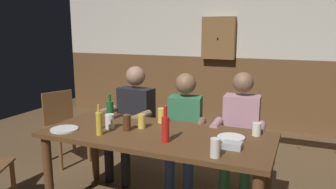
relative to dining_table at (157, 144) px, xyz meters
The scene contains 21 objects.
back_wall_upper 3.26m from the dining_table, 90.00° to the left, with size 6.65×0.12×1.16m, color beige.
back_wall_wainscot 3.07m from the dining_table, 90.00° to the left, with size 6.65×0.12×1.18m, color brown.
dining_table is the anchor object (origin of this frame).
person_0 0.89m from the dining_table, 132.93° to the left, with size 0.57×0.56×1.25m.
person_1 0.66m from the dining_table, 88.88° to the left, with size 0.52×0.58×1.20m.
person_2 0.90m from the dining_table, 47.60° to the left, with size 0.50×0.53×1.24m.
chair_empty_near_left 1.76m from the dining_table, 157.68° to the left, with size 0.57×0.57×0.88m.
table_candle 0.56m from the dining_table, 168.43° to the right, with size 0.04×0.04×0.08m, color #F9E08C.
condiment_caddy 0.71m from the dining_table, 10.10° to the right, with size 0.14×0.10×0.05m, color #B2B7BC.
plate_0 0.65m from the dining_table, ahead, with size 0.23×0.23×0.01m, color white.
plate_1 0.84m from the dining_table, 162.38° to the right, with size 0.24×0.24×0.01m, color white.
bottle_0 0.53m from the dining_table, 150.44° to the right, with size 0.06×0.06×0.26m.
bottle_1 0.68m from the dining_table, 160.42° to the left, with size 0.07×0.07×0.26m.
bottle_2 0.33m from the dining_table, 47.88° to the right, with size 0.06×0.06×0.30m.
pint_glass_0 0.32m from the dining_table, behind, with size 0.07×0.07×0.14m, color #4C2D19.
pint_glass_1 0.87m from the dining_table, 18.31° to the left, with size 0.08×0.08×0.11m, color white.
pint_glass_2 0.72m from the dining_table, 28.63° to the right, with size 0.07×0.07×0.14m, color white.
pint_glass_3 0.36m from the dining_table, 105.74° to the left, with size 0.08×0.08×0.14m, color #E5C64C.
pint_glass_4 0.26m from the dining_table, 157.96° to the left, with size 0.07×0.07×0.13m, color #E5C64C.
pint_glass_5 0.48m from the dining_table, behind, with size 0.08×0.08×0.13m, color white.
wall_dart_cabinet 3.07m from the dining_table, 94.35° to the left, with size 0.56×0.15×0.70m.
Camera 1 is at (1.15, -2.47, 1.65)m, focal length 34.71 mm.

